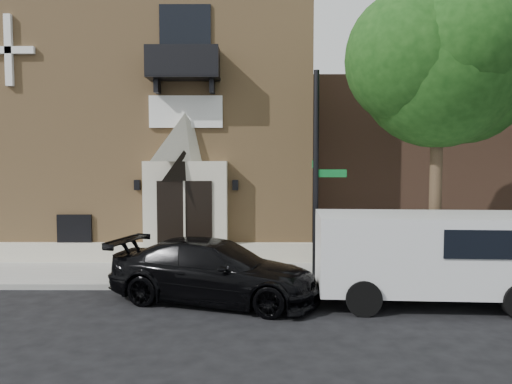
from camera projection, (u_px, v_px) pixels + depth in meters
ground at (209, 290)px, 13.03m from camera, size 120.00×120.00×0.00m
sidewalk at (249, 274)px, 14.52m from camera, size 42.00×3.00×0.15m
church at (156, 129)px, 20.66m from camera, size 12.20×11.01×9.30m
neighbour_building at (504, 164)px, 21.72m from camera, size 18.00×8.00×6.40m
street_tree_left at (441, 65)px, 12.93m from camera, size 4.97×4.38×7.77m
black_sedan at (215, 271)px, 12.00m from camera, size 5.50×3.47×1.49m
cargo_van at (438, 254)px, 11.72m from camera, size 5.37×2.47×2.14m
street_sign at (316, 176)px, 13.27m from camera, size 0.89×0.89×5.61m
fire_hydrant at (339, 269)px, 13.17m from camera, size 0.45×0.36×0.78m
dumpster at (434, 257)px, 13.86m from camera, size 1.84×1.38×1.07m
planter at (194, 256)px, 15.13m from camera, size 0.65×0.58×0.64m
pedestrian_near at (437, 242)px, 14.93m from camera, size 0.69×0.61×1.59m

